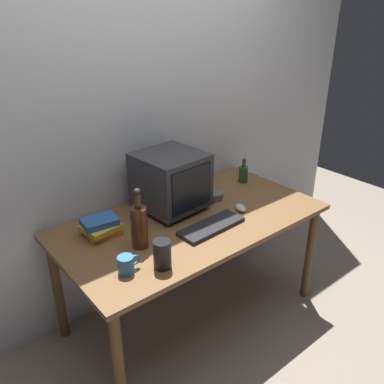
{
  "coord_description": "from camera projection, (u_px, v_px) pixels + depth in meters",
  "views": [
    {
      "loc": [
        -1.36,
        -1.66,
        1.95
      ],
      "look_at": [
        0.0,
        0.0,
        0.93
      ],
      "focal_mm": 37.5,
      "sensor_mm": 36.0,
      "label": 1
    }
  ],
  "objects": [
    {
      "name": "cd_spindle",
      "position": [
        214.0,
        196.0,
        2.69
      ],
      "size": [
        0.12,
        0.12,
        0.04
      ],
      "primitive_type": "cylinder",
      "color": "#595B66",
      "rests_on": "desk"
    },
    {
      "name": "keyboard",
      "position": [
        211.0,
        226.0,
        2.34
      ],
      "size": [
        0.43,
        0.17,
        0.02
      ],
      "primitive_type": "cube",
      "rotation": [
        0.0,
        0.0,
        0.05
      ],
      "color": "black",
      "rests_on": "desk"
    },
    {
      "name": "back_wall",
      "position": [
        144.0,
        122.0,
        2.58
      ],
      "size": [
        4.0,
        0.08,
        2.5
      ],
      "primitive_type": "cube",
      "color": "silver",
      "rests_on": "ground"
    },
    {
      "name": "book_stack",
      "position": [
        101.0,
        227.0,
        2.27
      ],
      "size": [
        0.21,
        0.19,
        0.1
      ],
      "color": "orange",
      "rests_on": "desk"
    },
    {
      "name": "desk",
      "position": [
        192.0,
        230.0,
        2.49
      ],
      "size": [
        1.64,
        0.86,
        0.75
      ],
      "color": "brown",
      "rests_on": "ground"
    },
    {
      "name": "bottle_short",
      "position": [
        243.0,
        173.0,
        2.92
      ],
      "size": [
        0.07,
        0.07,
        0.18
      ],
      "color": "#1E4C23",
      "rests_on": "desk"
    },
    {
      "name": "computer_mouse",
      "position": [
        241.0,
        208.0,
        2.54
      ],
      "size": [
        0.09,
        0.11,
        0.04
      ],
      "primitive_type": "ellipsoid",
      "rotation": [
        0.0,
        0.0,
        -0.37
      ],
      "color": "beige",
      "rests_on": "desk"
    },
    {
      "name": "bottle_tall",
      "position": [
        139.0,
        225.0,
        2.12
      ],
      "size": [
        0.09,
        0.09,
        0.35
      ],
      "color": "#472314",
      "rests_on": "desk"
    },
    {
      "name": "crt_monitor",
      "position": [
        171.0,
        181.0,
        2.49
      ],
      "size": [
        0.41,
        0.42,
        0.37
      ],
      "color": "#333338",
      "rests_on": "desk"
    },
    {
      "name": "mug",
      "position": [
        126.0,
        264.0,
        1.95
      ],
      "size": [
        0.12,
        0.08,
        0.09
      ],
      "color": "#3370B2",
      "rests_on": "desk"
    },
    {
      "name": "metal_canister",
      "position": [
        162.0,
        254.0,
        1.97
      ],
      "size": [
        0.09,
        0.09,
        0.15
      ],
      "primitive_type": "cylinder",
      "color": "black",
      "rests_on": "desk"
    },
    {
      "name": "ground_plane",
      "position": [
        192.0,
        313.0,
        2.77
      ],
      "size": [
        6.0,
        6.0,
        0.0
      ],
      "primitive_type": "plane",
      "color": "gray"
    }
  ]
}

